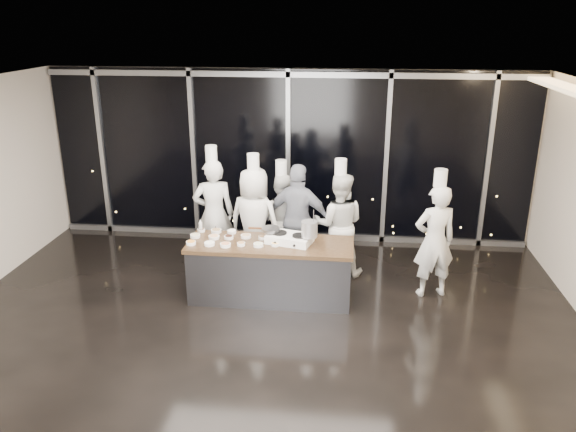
{
  "coord_description": "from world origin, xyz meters",
  "views": [
    {
      "loc": [
        1.09,
        -6.72,
        4.08
      ],
      "look_at": [
        0.23,
        1.2,
        1.23
      ],
      "focal_mm": 35.0,
      "sensor_mm": 36.0,
      "label": 1
    }
  ],
  "objects_px": {
    "chef_side": "(435,240)",
    "frying_pan": "(270,229)",
    "guest": "(299,220)",
    "stove": "(290,238)",
    "chef_center": "(281,218)",
    "chef_left": "(254,221)",
    "stock_pot": "(309,229)",
    "demo_counter": "(271,270)",
    "chef_far_left": "(214,213)",
    "chef_right": "(339,224)"
  },
  "relations": [
    {
      "from": "chef_center",
      "to": "demo_counter",
      "type": "bearing_deg",
      "value": 97.61
    },
    {
      "from": "frying_pan",
      "to": "stove",
      "type": "bearing_deg",
      "value": -1.02
    },
    {
      "from": "chef_right",
      "to": "chef_side",
      "type": "bearing_deg",
      "value": 158.9
    },
    {
      "from": "stock_pot",
      "to": "guest",
      "type": "bearing_deg",
      "value": 103.94
    },
    {
      "from": "chef_far_left",
      "to": "chef_left",
      "type": "bearing_deg",
      "value": 148.58
    },
    {
      "from": "demo_counter",
      "to": "chef_left",
      "type": "relative_size",
      "value": 1.21
    },
    {
      "from": "frying_pan",
      "to": "chef_center",
      "type": "distance_m",
      "value": 1.2
    },
    {
      "from": "chef_left",
      "to": "guest",
      "type": "bearing_deg",
      "value": -157.96
    },
    {
      "from": "frying_pan",
      "to": "stock_pot",
      "type": "bearing_deg",
      "value": -1.37
    },
    {
      "from": "chef_far_left",
      "to": "chef_center",
      "type": "bearing_deg",
      "value": 177.16
    },
    {
      "from": "demo_counter",
      "to": "chef_side",
      "type": "relative_size",
      "value": 1.23
    },
    {
      "from": "demo_counter",
      "to": "frying_pan",
      "type": "distance_m",
      "value": 0.63
    },
    {
      "from": "chef_center",
      "to": "chef_right",
      "type": "height_order",
      "value": "chef_right"
    },
    {
      "from": "frying_pan",
      "to": "chef_side",
      "type": "relative_size",
      "value": 0.25
    },
    {
      "from": "chef_center",
      "to": "guest",
      "type": "distance_m",
      "value": 0.51
    },
    {
      "from": "demo_counter",
      "to": "guest",
      "type": "height_order",
      "value": "guest"
    },
    {
      "from": "demo_counter",
      "to": "frying_pan",
      "type": "xyz_separation_m",
      "value": [
        -0.02,
        0.14,
        0.61
      ]
    },
    {
      "from": "chef_far_left",
      "to": "chef_right",
      "type": "relative_size",
      "value": 1.08
    },
    {
      "from": "frying_pan",
      "to": "chef_center",
      "type": "relative_size",
      "value": 0.27
    },
    {
      "from": "stock_pot",
      "to": "chef_side",
      "type": "bearing_deg",
      "value": 12.34
    },
    {
      "from": "demo_counter",
      "to": "chef_far_left",
      "type": "bearing_deg",
      "value": 136.08
    },
    {
      "from": "chef_side",
      "to": "frying_pan",
      "type": "bearing_deg",
      "value": -10.1
    },
    {
      "from": "stove",
      "to": "frying_pan",
      "type": "xyz_separation_m",
      "value": [
        -0.3,
        0.08,
        0.1
      ]
    },
    {
      "from": "chef_left",
      "to": "guest",
      "type": "height_order",
      "value": "chef_left"
    },
    {
      "from": "stove",
      "to": "chef_side",
      "type": "distance_m",
      "value": 2.18
    },
    {
      "from": "chef_side",
      "to": "chef_right",
      "type": "bearing_deg",
      "value": -38.58
    },
    {
      "from": "guest",
      "to": "chef_right",
      "type": "xyz_separation_m",
      "value": [
        0.66,
        0.04,
        -0.06
      ]
    },
    {
      "from": "chef_far_left",
      "to": "frying_pan",
      "type": "bearing_deg",
      "value": 123.53
    },
    {
      "from": "stock_pot",
      "to": "chef_center",
      "type": "height_order",
      "value": "chef_center"
    },
    {
      "from": "chef_far_left",
      "to": "chef_left",
      "type": "height_order",
      "value": "chef_far_left"
    },
    {
      "from": "frying_pan",
      "to": "guest",
      "type": "xyz_separation_m",
      "value": [
        0.36,
        0.81,
        -0.13
      ]
    },
    {
      "from": "demo_counter",
      "to": "chef_left",
      "type": "bearing_deg",
      "value": 113.8
    },
    {
      "from": "frying_pan",
      "to": "chef_side",
      "type": "height_order",
      "value": "chef_side"
    },
    {
      "from": "chef_center",
      "to": "guest",
      "type": "bearing_deg",
      "value": 139.89
    },
    {
      "from": "frying_pan",
      "to": "guest",
      "type": "relative_size",
      "value": 0.27
    },
    {
      "from": "chef_left",
      "to": "chef_far_left",
      "type": "bearing_deg",
      "value": -0.52
    },
    {
      "from": "stove",
      "to": "demo_counter",
      "type": "bearing_deg",
      "value": -153.78
    },
    {
      "from": "chef_left",
      "to": "chef_center",
      "type": "relative_size",
      "value": 1.11
    },
    {
      "from": "chef_left",
      "to": "chef_side",
      "type": "xyz_separation_m",
      "value": [
        2.82,
        -0.49,
        -0.01
      ]
    },
    {
      "from": "chef_right",
      "to": "guest",
      "type": "bearing_deg",
      "value": 5.23
    },
    {
      "from": "chef_left",
      "to": "chef_side",
      "type": "distance_m",
      "value": 2.86
    },
    {
      "from": "chef_side",
      "to": "chef_left",
      "type": "bearing_deg",
      "value": -25.3
    },
    {
      "from": "chef_left",
      "to": "stock_pot",
      "type": "bearing_deg",
      "value": 151.84
    },
    {
      "from": "stock_pot",
      "to": "chef_side",
      "type": "distance_m",
      "value": 1.92
    },
    {
      "from": "demo_counter",
      "to": "chef_far_left",
      "type": "relative_size",
      "value": 1.17
    },
    {
      "from": "stove",
      "to": "chef_right",
      "type": "height_order",
      "value": "chef_right"
    },
    {
      "from": "stove",
      "to": "frying_pan",
      "type": "height_order",
      "value": "frying_pan"
    },
    {
      "from": "stock_pot",
      "to": "chef_right",
      "type": "distance_m",
      "value": 1.14
    },
    {
      "from": "chef_left",
      "to": "chef_right",
      "type": "height_order",
      "value": "chef_left"
    },
    {
      "from": "guest",
      "to": "chef_right",
      "type": "bearing_deg",
      "value": -163.87
    }
  ]
}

